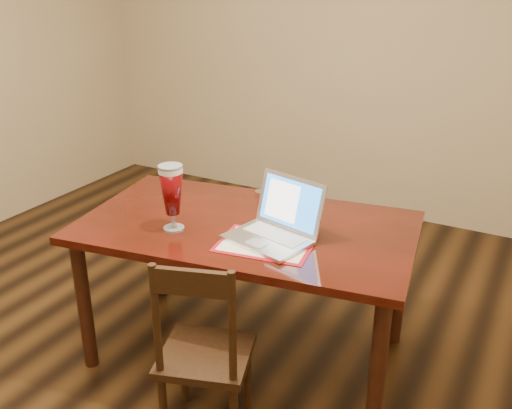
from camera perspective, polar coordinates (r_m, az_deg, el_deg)
The scene contains 4 objects.
ground at distance 3.03m, azimuth -9.55°, elevation -16.21°, with size 5.00×5.00×0.00m, color black.
room_shell at distance 2.37m, azimuth -12.44°, elevation 19.21°, with size 4.51×5.01×2.71m.
dining_table at distance 2.76m, azimuth -1.12°, elevation -3.41°, with size 1.71×1.12×1.06m.
dining_chair at distance 2.44m, azimuth -5.27°, elevation -14.63°, with size 0.46×0.45×0.87m.
Camera 1 is at (1.54, -1.80, 1.89)m, focal length 40.00 mm.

